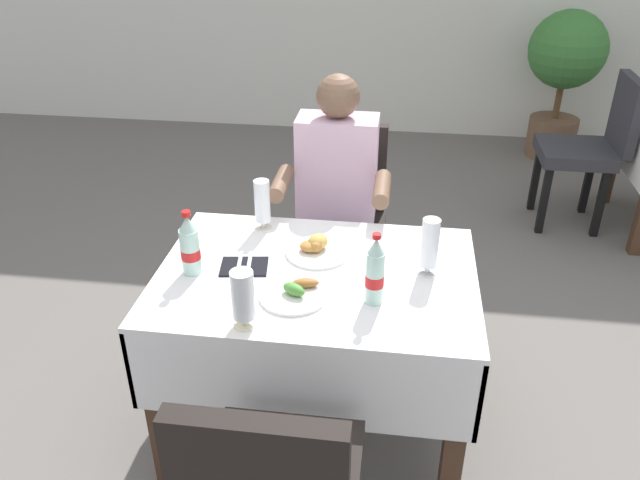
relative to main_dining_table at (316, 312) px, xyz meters
name	(u,v)px	position (x,y,z in m)	size (l,w,h in m)	color
ground_plane	(352,414)	(0.14, 0.07, -0.57)	(11.00, 11.00, 0.00)	#66605B
main_dining_table	(316,312)	(0.00, 0.00, 0.00)	(1.15, 0.82, 0.74)	white
chair_far_diner_seat	(339,217)	(0.00, 0.80, -0.01)	(0.44, 0.50, 0.97)	black
seated_diner_far	(335,197)	(-0.01, 0.69, 0.15)	(0.50, 0.46, 1.26)	#282D42
plate_near_camera	(295,293)	(-0.05, -0.16, 0.19)	(0.23, 0.23, 0.05)	white
plate_far_diner	(316,248)	(-0.02, 0.14, 0.19)	(0.24, 0.24, 0.07)	white
beer_glass_left	(429,247)	(0.39, 0.05, 0.28)	(0.07, 0.07, 0.22)	white
beer_glass_middle	(243,297)	(-0.18, -0.34, 0.28)	(0.07, 0.07, 0.20)	white
beer_glass_right	(262,204)	(-0.26, 0.31, 0.28)	(0.07, 0.07, 0.21)	white
cola_bottle_primary	(375,273)	(0.22, -0.15, 0.29)	(0.06, 0.06, 0.26)	silver
cola_bottle_secondary	(190,246)	(-0.44, -0.05, 0.28)	(0.07, 0.07, 0.25)	silver
napkin_cutlery_set	(244,266)	(-0.27, 0.00, 0.18)	(0.19, 0.20, 0.01)	black
background_chair_left	(592,143)	(1.45, 2.00, -0.01)	(0.50, 0.44, 0.97)	#2D2D33
potted_plant_corner	(565,67)	(1.49, 3.22, 0.16)	(0.59, 0.59, 1.15)	brown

